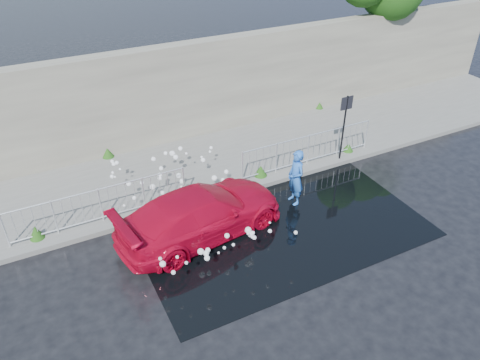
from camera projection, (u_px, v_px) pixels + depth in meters
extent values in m
plane|color=black|center=(283.00, 252.00, 12.57)|extent=(90.00, 90.00, 0.00)
cube|color=#605F5B|center=(208.00, 163.00, 16.26)|extent=(30.00, 4.00, 0.15)
cube|color=#605F5B|center=(233.00, 193.00, 14.76)|extent=(30.00, 0.25, 0.16)
cube|color=#635E53|center=(182.00, 92.00, 16.89)|extent=(30.00, 0.60, 3.50)
cube|color=black|center=(280.00, 225.00, 13.50)|extent=(8.00, 5.00, 0.01)
cylinder|color=black|center=(343.00, 130.00, 15.79)|extent=(0.06, 0.06, 2.50)
cube|color=black|center=(347.00, 103.00, 15.24)|extent=(0.45, 0.04, 0.45)
cylinder|color=#332114|center=(380.00, 33.00, 21.09)|extent=(0.36, 0.36, 5.00)
cylinder|color=silver|center=(5.00, 231.00, 12.22)|extent=(0.05, 0.05, 1.10)
cylinder|color=silver|center=(184.00, 183.00, 14.12)|extent=(0.05, 0.05, 1.10)
cylinder|color=silver|center=(98.00, 190.00, 12.88)|extent=(5.00, 0.04, 0.04)
cylinder|color=silver|center=(103.00, 217.00, 13.40)|extent=(5.00, 0.04, 0.04)
cylinder|color=silver|center=(242.00, 167.00, 14.87)|extent=(0.05, 0.05, 1.10)
cylinder|color=silver|center=(366.00, 134.00, 16.77)|extent=(0.05, 0.05, 1.10)
cylinder|color=silver|center=(309.00, 136.00, 15.53)|extent=(5.00, 0.04, 0.04)
cylinder|color=silver|center=(307.00, 160.00, 16.06)|extent=(5.00, 0.04, 0.04)
cone|color=#1E4211|center=(36.00, 232.00, 12.72)|extent=(0.40, 0.40, 0.40)
cone|color=#1E4211|center=(169.00, 197.00, 14.18)|extent=(0.36, 0.36, 0.30)
cone|color=#1E4211|center=(261.00, 171.00, 15.38)|extent=(0.44, 0.44, 0.37)
cone|color=#1E4211|center=(348.00, 147.00, 16.76)|extent=(0.38, 0.38, 0.30)
cone|color=#1E4211|center=(108.00, 152.00, 16.40)|extent=(0.42, 0.42, 0.35)
cone|color=#1E4211|center=(319.00, 105.00, 19.83)|extent=(0.34, 0.34, 0.27)
sphere|color=white|center=(112.00, 176.00, 14.04)|extent=(0.12, 0.12, 0.12)
sphere|color=white|center=(162.00, 193.00, 13.95)|extent=(0.13, 0.13, 0.13)
sphere|color=white|center=(134.00, 198.00, 13.59)|extent=(0.12, 0.12, 0.12)
sphere|color=white|center=(160.00, 175.00, 14.34)|extent=(0.14, 0.14, 0.14)
sphere|color=white|center=(211.00, 148.00, 15.54)|extent=(0.11, 0.11, 0.11)
sphere|color=white|center=(186.00, 153.00, 14.93)|extent=(0.08, 0.08, 0.08)
sphere|color=white|center=(182.00, 181.00, 14.16)|extent=(0.16, 0.16, 0.16)
sphere|color=white|center=(115.00, 177.00, 13.92)|extent=(0.06, 0.06, 0.06)
sphere|color=white|center=(129.00, 184.00, 13.87)|extent=(0.14, 0.14, 0.14)
sphere|color=white|center=(124.00, 205.00, 13.35)|extent=(0.07, 0.07, 0.07)
sphere|color=white|center=(142.00, 183.00, 14.14)|extent=(0.11, 0.11, 0.11)
sphere|color=white|center=(166.00, 153.00, 15.06)|extent=(0.12, 0.12, 0.12)
sphere|color=white|center=(187.00, 203.00, 13.95)|extent=(0.07, 0.07, 0.07)
sphere|color=white|center=(226.00, 172.00, 14.83)|extent=(0.14, 0.14, 0.14)
sphere|color=white|center=(202.00, 157.00, 14.99)|extent=(0.08, 0.08, 0.08)
sphere|color=white|center=(113.00, 172.00, 14.11)|extent=(0.08, 0.08, 0.08)
sphere|color=white|center=(167.00, 207.00, 13.71)|extent=(0.18, 0.18, 0.18)
sphere|color=white|center=(115.00, 164.00, 14.59)|extent=(0.07, 0.07, 0.07)
sphere|color=white|center=(231.00, 195.00, 14.46)|extent=(0.06, 0.06, 0.06)
sphere|color=white|center=(237.00, 184.00, 14.60)|extent=(0.12, 0.12, 0.12)
sphere|color=white|center=(232.00, 182.00, 14.74)|extent=(0.12, 0.12, 0.12)
sphere|color=white|center=(113.00, 164.00, 14.45)|extent=(0.12, 0.12, 0.12)
sphere|color=white|center=(117.00, 163.00, 14.31)|extent=(0.12, 0.12, 0.12)
sphere|color=white|center=(203.00, 160.00, 14.93)|extent=(0.14, 0.14, 0.14)
sphere|color=white|center=(202.00, 188.00, 14.17)|extent=(0.12, 0.12, 0.12)
sphere|color=white|center=(161.00, 168.00, 14.53)|extent=(0.14, 0.14, 0.14)
sphere|color=white|center=(133.00, 219.00, 13.33)|extent=(0.16, 0.16, 0.16)
sphere|color=white|center=(181.00, 187.00, 14.07)|extent=(0.06, 0.06, 0.06)
sphere|color=white|center=(210.00, 152.00, 15.33)|extent=(0.09, 0.09, 0.09)
sphere|color=white|center=(112.00, 161.00, 14.43)|extent=(0.11, 0.11, 0.11)
sphere|color=white|center=(170.00, 152.00, 14.86)|extent=(0.07, 0.07, 0.07)
sphere|color=white|center=(179.00, 176.00, 14.50)|extent=(0.16, 0.16, 0.16)
sphere|color=white|center=(223.00, 180.00, 14.63)|extent=(0.13, 0.13, 0.13)
sphere|color=white|center=(214.00, 178.00, 14.68)|extent=(0.18, 0.18, 0.18)
sphere|color=white|center=(153.00, 187.00, 13.95)|extent=(0.17, 0.17, 0.17)
sphere|color=white|center=(234.00, 180.00, 14.50)|extent=(0.11, 0.11, 0.11)
sphere|color=white|center=(176.00, 157.00, 14.79)|extent=(0.16, 0.16, 0.16)
sphere|color=white|center=(153.00, 159.00, 14.78)|extent=(0.15, 0.15, 0.15)
sphere|color=white|center=(172.00, 153.00, 14.99)|extent=(0.18, 0.18, 0.18)
sphere|color=white|center=(160.00, 178.00, 14.27)|extent=(0.13, 0.13, 0.13)
sphere|color=white|center=(120.00, 169.00, 14.39)|extent=(0.07, 0.07, 0.07)
sphere|color=white|center=(131.00, 219.00, 13.27)|extent=(0.14, 0.14, 0.14)
sphere|color=white|center=(180.00, 148.00, 15.17)|extent=(0.14, 0.14, 0.14)
sphere|color=white|center=(186.00, 263.00, 10.89)|extent=(0.09, 0.09, 0.09)
sphere|color=white|center=(172.00, 263.00, 11.87)|extent=(0.15, 0.15, 0.15)
sphere|color=white|center=(296.00, 233.00, 11.86)|extent=(0.10, 0.10, 0.10)
sphere|color=white|center=(248.00, 230.00, 12.37)|extent=(0.18, 0.18, 0.18)
sphere|color=white|center=(219.00, 253.00, 12.04)|extent=(0.07, 0.07, 0.07)
sphere|color=white|center=(208.00, 250.00, 12.00)|extent=(0.13, 0.13, 0.13)
sphere|color=white|center=(252.00, 237.00, 12.19)|extent=(0.06, 0.06, 0.06)
sphere|color=white|center=(207.00, 258.00, 11.10)|extent=(0.14, 0.14, 0.14)
sphere|color=white|center=(201.00, 252.00, 11.96)|extent=(0.17, 0.17, 0.17)
sphere|color=white|center=(224.00, 248.00, 11.47)|extent=(0.08, 0.08, 0.08)
sphere|color=white|center=(160.00, 259.00, 11.34)|extent=(0.09, 0.09, 0.09)
sphere|color=white|center=(177.00, 257.00, 11.10)|extent=(0.08, 0.08, 0.08)
sphere|color=white|center=(227.00, 236.00, 12.09)|extent=(0.14, 0.14, 0.14)
sphere|color=white|center=(248.00, 234.00, 12.04)|extent=(0.07, 0.07, 0.07)
sphere|color=white|center=(173.00, 272.00, 10.46)|extent=(0.10, 0.10, 0.10)
sphere|color=white|center=(270.00, 223.00, 12.82)|extent=(0.06, 0.06, 0.06)
sphere|color=white|center=(206.00, 253.00, 11.13)|extent=(0.14, 0.14, 0.14)
sphere|color=white|center=(233.00, 245.00, 11.58)|extent=(0.09, 0.09, 0.09)
sphere|color=white|center=(253.00, 233.00, 12.36)|extent=(0.11, 0.11, 0.11)
sphere|color=white|center=(254.00, 238.00, 11.55)|extent=(0.11, 0.11, 0.11)
sphere|color=white|center=(251.00, 234.00, 12.42)|extent=(0.17, 0.17, 0.17)
sphere|color=white|center=(270.00, 231.00, 11.74)|extent=(0.10, 0.10, 0.10)
sphere|color=white|center=(163.00, 264.00, 11.04)|extent=(0.15, 0.15, 0.15)
sphere|color=white|center=(169.00, 256.00, 11.98)|extent=(0.06, 0.06, 0.06)
imported|color=#B60723|center=(201.00, 213.00, 12.85)|extent=(5.07, 2.71, 1.40)
imported|color=blue|center=(296.00, 178.00, 13.99)|extent=(0.45, 0.67, 1.79)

